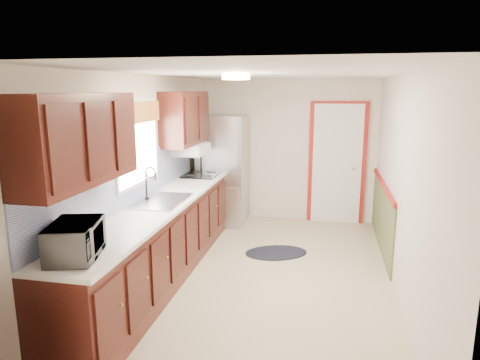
% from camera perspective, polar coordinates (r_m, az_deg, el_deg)
% --- Properties ---
extents(room_shell, '(3.20, 5.20, 2.52)m').
position_cam_1_polar(room_shell, '(4.92, 3.39, -0.08)').
color(room_shell, tan).
rests_on(room_shell, ground).
extents(kitchen_run, '(0.63, 4.00, 2.20)m').
position_cam_1_polar(kitchen_run, '(5.07, -11.15, -4.47)').
color(kitchen_run, '#36110C').
rests_on(kitchen_run, ground).
extents(back_wall_trim, '(1.12, 2.30, 2.08)m').
position_cam_1_polar(back_wall_trim, '(7.11, 13.93, 0.79)').
color(back_wall_trim, maroon).
rests_on(back_wall_trim, ground).
extents(ceiling_fixture, '(0.30, 0.30, 0.06)m').
position_cam_1_polar(ceiling_fixture, '(4.67, -0.55, 13.61)').
color(ceiling_fixture, '#FFD88C').
rests_on(ceiling_fixture, room_shell).
extents(microwave, '(0.41, 0.57, 0.35)m').
position_cam_1_polar(microwave, '(3.57, -21.17, -7.05)').
color(microwave, white).
rests_on(microwave, kitchen_run).
extents(refrigerator, '(0.78, 0.77, 1.82)m').
position_cam_1_polar(refrigerator, '(7.15, -2.35, 1.35)').
color(refrigerator, '#B7B7BC').
rests_on(refrigerator, ground).
extents(rug, '(1.00, 0.82, 0.01)m').
position_cam_1_polar(rug, '(6.04, 4.83, -9.63)').
color(rug, black).
rests_on(rug, ground).
extents(cooktop, '(0.51, 0.61, 0.02)m').
position_cam_1_polar(cooktop, '(6.57, -5.16, 0.74)').
color(cooktop, black).
rests_on(cooktop, kitchen_run).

